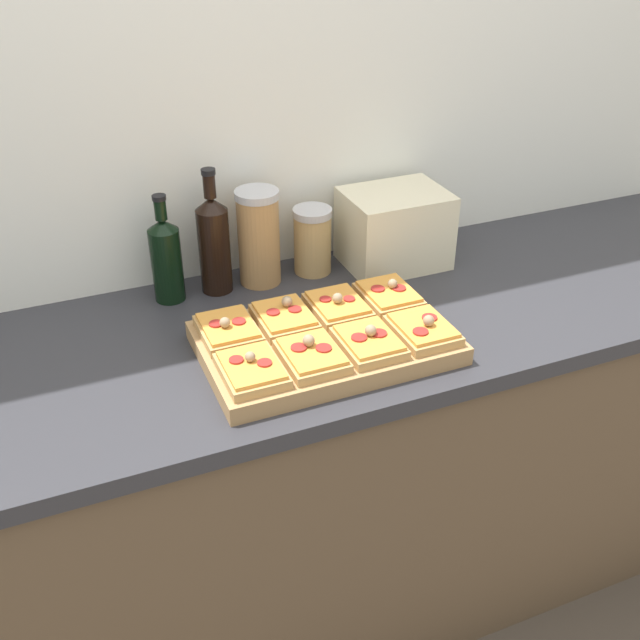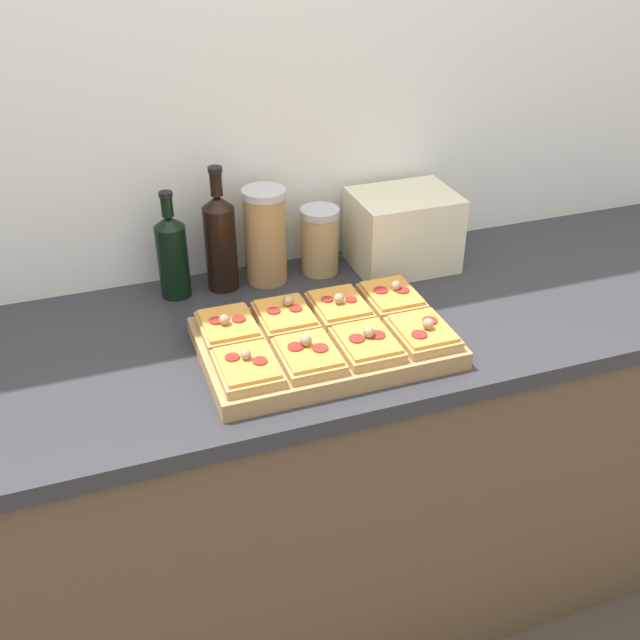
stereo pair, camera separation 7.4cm
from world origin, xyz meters
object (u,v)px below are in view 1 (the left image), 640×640
Objects in this scene: cutting_board at (325,343)px; wine_bottle at (214,243)px; grain_jar_short at (312,240)px; toaster_oven at (395,228)px; grain_jar_tall at (259,237)px; olive_oil_bottle at (166,258)px.

cutting_board is 0.39m from wine_bottle.
wine_bottle is at bearing 180.00° from grain_jar_short.
toaster_oven is at bearing -4.66° from wine_bottle.
grain_jar_tall reaches higher than grain_jar_short.
grain_jar_tall is 1.41× the size of grain_jar_short.
wine_bottle is (0.12, 0.00, 0.02)m from olive_oil_bottle.
grain_jar_short is (0.14, 0.00, -0.03)m from grain_jar_tall.
wine_bottle is at bearing 175.34° from toaster_oven.
wine_bottle reaches higher than toaster_oven.
cutting_board is at bearing -53.97° from olive_oil_bottle.
olive_oil_bottle reaches higher than grain_jar_short.
olive_oil_bottle is 0.12m from wine_bottle.
grain_jar_short is (0.37, 0.00, -0.02)m from olive_oil_bottle.
olive_oil_bottle is at bearing 126.03° from cutting_board.
grain_jar_short is 0.62× the size of toaster_oven.
wine_bottle is at bearing 0.00° from olive_oil_bottle.
grain_jar_short is at bearing 0.00° from wine_bottle.
wine_bottle is 1.29× the size of grain_jar_tall.
olive_oil_bottle is 0.23m from grain_jar_tall.
wine_bottle reaches higher than grain_jar_tall.
olive_oil_bottle is 0.37m from grain_jar_short.
wine_bottle reaches higher than cutting_board.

